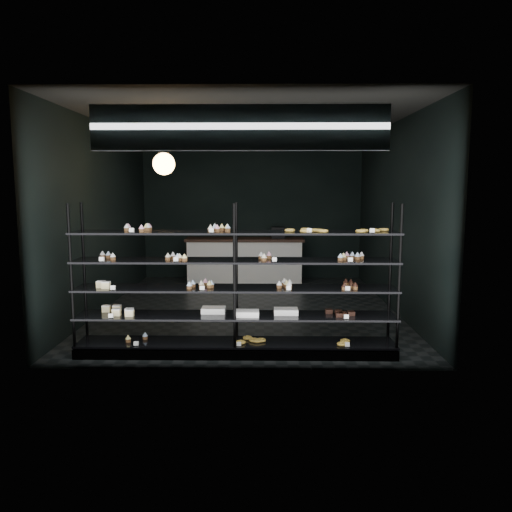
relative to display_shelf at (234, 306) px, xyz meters
name	(u,v)px	position (x,y,z in m)	size (l,w,h in m)	color
room	(248,217)	(0.11, 2.45, 0.97)	(5.01, 6.01, 3.20)	black
display_shelf	(234,306)	(0.00, 0.00, 0.00)	(4.00, 0.50, 1.91)	black
signage	(240,128)	(0.11, -0.48, 2.12)	(3.30, 0.05, 0.50)	#0C1D3F
pendant_lamp	(164,164)	(-1.13, 1.49, 1.82)	(0.33, 0.33, 0.89)	black
service_counter	(245,259)	(-0.04, 4.95, -0.13)	(2.61, 0.65, 1.23)	silver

